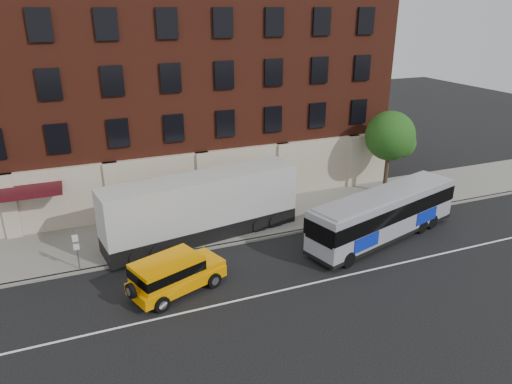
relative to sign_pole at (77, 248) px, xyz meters
name	(u,v)px	position (x,y,z in m)	size (l,w,h in m)	color
ground	(270,299)	(8.50, -6.15, -1.45)	(120.00, 120.00, 0.00)	black
sidewalk	(216,224)	(8.50, 2.85, -1.38)	(60.00, 6.00, 0.15)	gray
kerb	(231,244)	(8.50, -0.15, -1.38)	(60.00, 0.25, 0.15)	gray
lane_line	(266,294)	(8.50, -5.65, -1.45)	(60.00, 0.12, 0.01)	white
building	(181,89)	(8.49, 10.77, 6.13)	(30.00, 12.10, 15.00)	#5B2315
sign_pole	(77,248)	(0.00, 0.00, 0.00)	(0.30, 0.20, 2.50)	slate
street_tree	(390,138)	(22.04, 3.34, 2.96)	(3.60, 3.60, 6.20)	#3E2D1F
city_bus	(384,213)	(17.44, -2.71, 0.23)	(11.32, 5.35, 3.04)	#92929B
yellow_suv	(173,273)	(4.28, -3.79, -0.35)	(5.13, 3.49, 1.92)	#FF9A00
shipping_container	(203,208)	(7.28, 1.41, 0.53)	(12.25, 4.32, 4.00)	black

